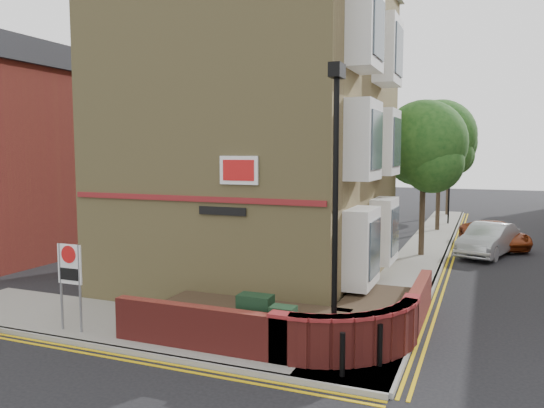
{
  "coord_description": "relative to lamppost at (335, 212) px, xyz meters",
  "views": [
    {
      "loc": [
        4.54,
        -9.61,
        4.61
      ],
      "look_at": [
        -0.98,
        4.0,
        3.15
      ],
      "focal_mm": 35.0,
      "sensor_mm": 36.0,
      "label": 1
    }
  ],
  "objects": [
    {
      "name": "ground",
      "position": [
        -1.6,
        -1.2,
        -3.34
      ],
      "size": [
        120.0,
        120.0,
        0.0
      ],
      "primitive_type": "plane",
      "color": "black",
      "rests_on": "ground"
    },
    {
      "name": "pavement_corner",
      "position": [
        -5.1,
        0.3,
        -3.28
      ],
      "size": [
        13.0,
        3.0,
        0.12
      ],
      "primitive_type": "cube",
      "color": "gray",
      "rests_on": "ground"
    },
    {
      "name": "pavement_main",
      "position": [
        0.4,
        14.8,
        -3.28
      ],
      "size": [
        2.0,
        32.0,
        0.12
      ],
      "primitive_type": "cube",
      "color": "gray",
      "rests_on": "ground"
    },
    {
      "name": "kerb_side",
      "position": [
        -5.1,
        -1.2,
        -3.28
      ],
      "size": [
        13.0,
        0.15,
        0.12
      ],
      "primitive_type": "cube",
      "color": "gray",
      "rests_on": "ground"
    },
    {
      "name": "kerb_main_near",
      "position": [
        1.4,
        14.8,
        -3.28
      ],
      "size": [
        0.15,
        32.0,
        0.12
      ],
      "primitive_type": "cube",
      "color": "gray",
      "rests_on": "ground"
    },
    {
      "name": "yellow_lines_side",
      "position": [
        -5.1,
        -1.45,
        -3.34
      ],
      "size": [
        13.0,
        0.28,
        0.01
      ],
      "primitive_type": "cube",
      "color": "gold",
      "rests_on": "ground"
    },
    {
      "name": "yellow_lines_main",
      "position": [
        1.65,
        14.8,
        -3.34
      ],
      "size": [
        0.28,
        32.0,
        0.01
      ],
      "primitive_type": "cube",
      "color": "gold",
      "rests_on": "ground"
    },
    {
      "name": "corner_building",
      "position": [
        -4.44,
        6.8,
        2.88
      ],
      "size": [
        8.95,
        10.4,
        13.6
      ],
      "color": "#9B8952",
      "rests_on": "ground"
    },
    {
      "name": "garden_wall",
      "position": [
        -1.6,
        1.3,
        -3.34
      ],
      "size": [
        6.8,
        6.0,
        1.2
      ],
      "primitive_type": null,
      "color": "maroon",
      "rests_on": "ground"
    },
    {
      "name": "lamppost",
      "position": [
        0.0,
        0.0,
        0.0
      ],
      "size": [
        0.25,
        0.5,
        6.3
      ],
      "color": "black",
      "rests_on": "pavement_corner"
    },
    {
      "name": "utility_cabinet_large",
      "position": [
        -1.9,
        0.1,
        -2.62
      ],
      "size": [
        0.8,
        0.45,
        1.2
      ],
      "primitive_type": "cube",
      "color": "#16321D",
      "rests_on": "pavement_corner"
    },
    {
      "name": "utility_cabinet_small",
      "position": [
        -1.1,
        -0.2,
        -2.67
      ],
      "size": [
        0.55,
        0.4,
        1.1
      ],
      "primitive_type": "cube",
      "color": "#16321D",
      "rests_on": "pavement_corner"
    },
    {
      "name": "bollard_near",
      "position": [
        0.4,
        -0.8,
        -2.77
      ],
      "size": [
        0.11,
        0.11,
        0.9
      ],
      "primitive_type": "cylinder",
      "color": "black",
      "rests_on": "pavement_corner"
    },
    {
      "name": "bollard_far",
      "position": [
        1.0,
        -0.0,
        -2.77
      ],
      "size": [
        0.11,
        0.11,
        0.9
      ],
      "primitive_type": "cylinder",
      "color": "black",
      "rests_on": "pavement_corner"
    },
    {
      "name": "zone_sign",
      "position": [
        -6.6,
        -0.7,
        -1.7
      ],
      "size": [
        0.72,
        0.07,
        2.2
      ],
      "color": "slate",
      "rests_on": "pavement_corner"
    },
    {
      "name": "side_building",
      "position": [
        -16.6,
        6.8,
        1.2
      ],
      "size": [
        6.4,
        10.4,
        9.0
      ],
      "color": "maroon",
      "rests_on": "ground"
    },
    {
      "name": "tree_near",
      "position": [
        0.4,
        12.85,
        1.36
      ],
      "size": [
        3.64,
        3.65,
        6.7
      ],
      "color": "#382B1E",
      "rests_on": "pavement_main"
    },
    {
      "name": "tree_mid",
      "position": [
        0.4,
        20.85,
        1.85
      ],
      "size": [
        4.03,
        4.03,
        7.42
      ],
      "color": "#382B1E",
      "rests_on": "pavement_main"
    },
    {
      "name": "tree_far",
      "position": [
        0.4,
        28.85,
        1.57
      ],
      "size": [
        3.81,
        3.81,
        7.0
      ],
      "color": "#382B1E",
      "rests_on": "pavement_main"
    },
    {
      "name": "traffic_light_assembly",
      "position": [
        0.8,
        23.8,
        -0.56
      ],
      "size": [
        0.2,
        0.16,
        4.2
      ],
      "color": "black",
      "rests_on": "pavement_main"
    },
    {
      "name": "silver_car_near",
      "position": [
        3.11,
        14.24,
        -2.62
      ],
      "size": [
        2.75,
        4.62,
        1.44
      ],
      "primitive_type": "imported",
      "rotation": [
        0.0,
        0.0,
        -0.3
      ],
      "color": "#B4B9BC",
      "rests_on": "ground"
    },
    {
      "name": "red_car_main",
      "position": [
        3.4,
        16.65,
        -2.72
      ],
      "size": [
        3.62,
        4.94,
        1.25
      ],
      "primitive_type": "imported",
      "rotation": [
        0.0,
        0.0,
        0.39
      ],
      "color": "maroon",
      "rests_on": "ground"
    }
  ]
}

